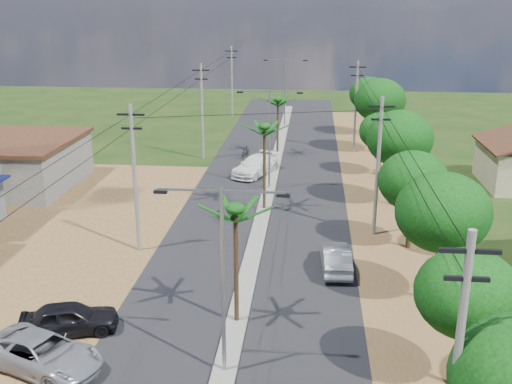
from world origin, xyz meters
TOP-DOWN VIEW (x-y plane):
  - ground at (0.00, 0.00)m, footprint 160.00×160.00m
  - road at (0.00, 15.00)m, footprint 12.00×110.00m
  - median at (0.00, 18.00)m, footprint 1.00×90.00m
  - dirt_shoulder_east at (8.50, 15.00)m, footprint 5.00×90.00m
  - low_shed at (-21.00, 24.00)m, footprint 10.40×10.40m
  - tree_east_b at (9.30, 0.00)m, footprint 4.00×4.00m
  - tree_east_c at (9.70, 7.00)m, footprint 4.60×4.60m
  - tree_east_d at (9.40, 14.00)m, footprint 4.20×4.20m
  - tree_east_e at (9.60, 22.00)m, footprint 4.80×4.80m
  - tree_east_f at (9.20, 30.00)m, footprint 3.80×3.80m
  - tree_east_g at (9.80, 38.00)m, footprint 5.00×5.00m
  - tree_east_h at (9.50, 46.00)m, footprint 4.40×4.40m
  - palm_median_near at (0.00, 4.00)m, footprint 2.00×2.00m
  - palm_median_mid at (0.00, 20.00)m, footprint 2.00×2.00m
  - palm_median_far at (0.00, 36.00)m, footprint 2.00×2.00m
  - streetlight_near at (0.00, 0.00)m, footprint 5.10×0.18m
  - streetlight_mid at (0.00, 25.00)m, footprint 5.10×0.18m
  - streetlight_far at (0.00, 50.00)m, footprint 5.10×0.18m
  - utility_pole_w_b at (-7.00, 12.00)m, footprint 1.60×0.24m
  - utility_pole_w_c at (-7.00, 34.00)m, footprint 1.60×0.24m
  - utility_pole_w_d at (-7.00, 55.00)m, footprint 1.60×0.24m
  - utility_pole_e_a at (7.50, -6.00)m, footprint 1.60×0.24m
  - utility_pole_e_b at (7.50, 16.00)m, footprint 1.60×0.24m
  - utility_pole_e_c at (7.50, 38.00)m, footprint 1.60×0.24m
  - car_silver_mid at (4.84, 10.32)m, footprint 1.77×4.49m
  - car_white_far at (-1.50, 29.01)m, footprint 4.33×5.98m
  - car_parked_silver at (-7.50, -0.42)m, footprint 5.83×4.21m
  - car_parked_dark at (-7.50, 2.41)m, footprint 4.70×3.00m
  - moto_rider_west_a at (-2.91, 17.48)m, footprint 0.97×1.70m
  - moto_rider_west_b at (-3.01, 34.58)m, footprint 1.03×1.87m

SIDE VIEW (x-z plane):
  - ground at x=0.00m, z-range 0.00..0.00m
  - dirt_shoulder_east at x=8.50m, z-range 0.00..0.03m
  - road at x=0.00m, z-range 0.00..0.04m
  - median at x=0.00m, z-range 0.00..0.18m
  - moto_rider_west_a at x=-2.91m, z-range 0.00..0.85m
  - moto_rider_west_b at x=-3.01m, z-range 0.00..1.08m
  - car_silver_mid at x=4.84m, z-range 0.00..1.45m
  - car_parked_silver at x=-7.50m, z-range 0.00..1.47m
  - car_parked_dark at x=-7.50m, z-range 0.00..1.49m
  - car_white_far at x=-1.50m, z-range 0.00..1.61m
  - low_shed at x=-21.00m, z-range -0.01..3.94m
  - tree_east_f at x=9.20m, z-range 1.13..6.64m
  - tree_east_b at x=9.30m, z-range 1.20..7.03m
  - tree_east_d at x=9.40m, z-range 1.27..7.41m
  - tree_east_h at x=9.50m, z-range 1.38..7.90m
  - utility_pole_w_b at x=-7.00m, z-range 0.26..9.26m
  - utility_pole_w_c at x=-7.00m, z-range 0.26..9.26m
  - utility_pole_w_d at x=-7.00m, z-range 0.26..9.26m
  - utility_pole_e_a at x=7.50m, z-range 0.26..9.26m
  - utility_pole_e_b at x=7.50m, z-range 0.26..9.26m
  - utility_pole_e_c at x=7.50m, z-range 0.26..9.26m
  - streetlight_near at x=0.00m, z-range 0.79..8.79m
  - streetlight_mid at x=0.00m, z-range 0.79..8.79m
  - streetlight_far at x=0.00m, z-range 0.79..8.79m
  - tree_east_c at x=9.70m, z-range 1.45..8.28m
  - tree_east_e at x=9.60m, z-range 1.52..8.66m
  - tree_east_g at x=9.80m, z-range 1.55..8.93m
  - palm_median_far at x=0.00m, z-range 2.34..8.19m
  - palm_median_near at x=0.00m, z-range 2.46..8.61m
  - palm_median_mid at x=0.00m, z-range 2.62..9.17m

